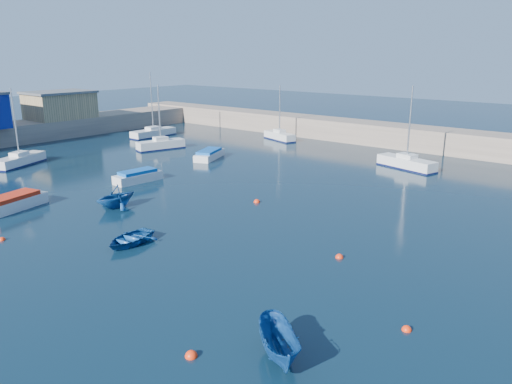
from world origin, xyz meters
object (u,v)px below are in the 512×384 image
Objects in this scene: motorboat_2 at (209,154)px; sailboat_5 at (279,136)px; dinghy_center at (130,239)px; brick_shed_a at (60,106)px; sailboat_3 at (161,144)px; motorboat_1 at (138,176)px; dinghy_left at (116,196)px; sailboat_4 at (153,133)px; sailboat_6 at (406,163)px; dinghy_right at (280,344)px; sailboat_2 at (20,160)px; motorboat_0 at (13,203)px.

sailboat_5 is at bearing 72.43° from motorboat_2.
sailboat_5 is 38.52m from dinghy_center.
sailboat_5 reaches higher than motorboat_2.
brick_shed_a is 1.05× the size of sailboat_3.
dinghy_left is (4.95, -5.83, 0.36)m from motorboat_1.
motorboat_2 is at bearing 113.27° from dinghy_left.
sailboat_4 is at bearing 141.90° from motorboat_1.
sailboat_3 is 0.93× the size of sailboat_6.
dinghy_right is at bearing -18.63° from sailboat_3.
sailboat_5 reaches higher than dinghy_center.
sailboat_2 is at bearing 157.33° from dinghy_center.
dinghy_left is 22.32m from dinghy_right.
motorboat_0 is at bearing 166.67° from sailboat_6.
dinghy_right is (44.34, -30.12, 0.12)m from sailboat_4.
dinghy_left is at bearing -32.61° from sailboat_3.
sailboat_3 is 1.43× the size of motorboat_0.
sailboat_2 is 2.40× the size of dinghy_left.
dinghy_left is (15.40, -17.24, 0.27)m from sailboat_3.
brick_shed_a is 2.45× the size of dinghy_left.
motorboat_2 is 37.36m from dinghy_right.
sailboat_3 reaches higher than brick_shed_a.
sailboat_5 is (7.04, 14.20, -0.03)m from sailboat_3.
sailboat_3 is 8.29m from motorboat_2.
motorboat_0 reaches higher than dinghy_center.
sailboat_5 is at bearing 77.43° from dinghy_right.
sailboat_4 is at bearing 76.55° from sailboat_2.
sailboat_4 is 1.63× the size of motorboat_0.
sailboat_6 is 20.69m from motorboat_2.
sailboat_2 is at bearing -153.18° from motorboat_2.
sailboat_6 is at bearing 55.45° from motorboat_1.
brick_shed_a is 2.35× the size of dinghy_center.
sailboat_5 is at bearing 101.83° from motorboat_1.
sailboat_3 is at bearing 172.21° from sailboat_5.
dinghy_left is at bearing 29.35° from motorboat_0.
motorboat_1 is (14.81, 3.52, -0.06)m from sailboat_2.
sailboat_6 is (31.20, 23.91, 0.03)m from sailboat_2.
motorboat_2 is at bearing 25.93° from sailboat_2.
sailboat_5 is at bearing 90.22° from sailboat_6.
dinghy_right is (26.49, -2.38, 0.15)m from motorboat_0.
sailboat_2 is 20.57m from sailboat_4.
sailboat_4 reaches higher than dinghy_right.
brick_shed_a reaches higher than dinghy_center.
dinghy_left is 0.93× the size of dinghy_right.
sailboat_4 is 53.60m from dinghy_right.
sailboat_6 is 2.39× the size of dinghy_center.
sailboat_5 is 2.03× the size of dinghy_right.
dinghy_left reaches higher than dinghy_right.
sailboat_2 is at bearing 142.47° from sailboat_6.
sailboat_4 is (-7.93, 5.33, -0.04)m from sailboat_3.
dinghy_right is (29.38, -38.99, 0.11)m from sailboat_5.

